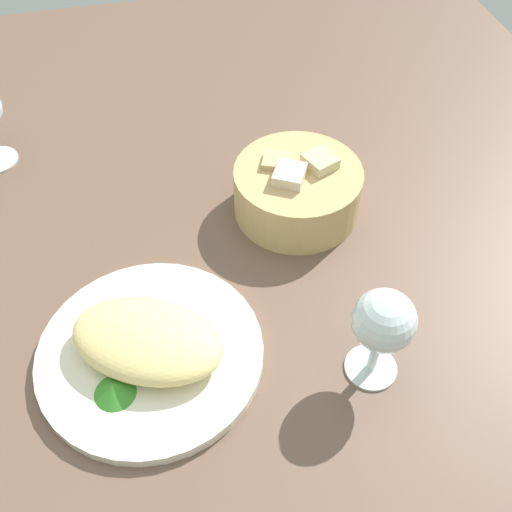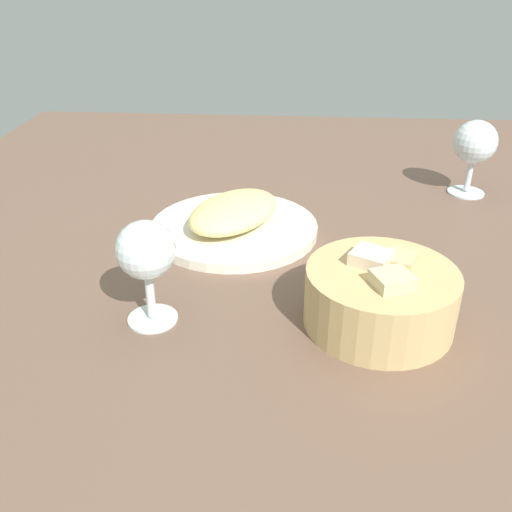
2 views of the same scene
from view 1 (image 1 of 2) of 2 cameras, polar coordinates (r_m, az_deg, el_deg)
name	(u,v)px [view 1 (image 1 of 2)]	position (r cm, az deg, el deg)	size (l,w,h in cm)	color
ground_plane	(167,269)	(75.73, -8.52, -1.20)	(140.00, 140.00, 2.00)	brown
plate	(151,353)	(66.67, -10.00, -9.16)	(24.61, 24.61, 1.40)	white
omelette	(148,340)	(64.42, -10.32, -7.89)	(16.60, 10.45, 4.00)	#F4DA88
lettuce_garnish	(114,389)	(63.41, -13.39, -12.24)	(4.38, 4.38, 1.75)	#388D2B
bread_basket	(297,190)	(78.35, 3.97, 6.35)	(16.57, 16.57, 8.25)	tan
wine_glass_near	(383,324)	(59.81, 12.06, -6.42)	(6.46, 6.46, 12.23)	silver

